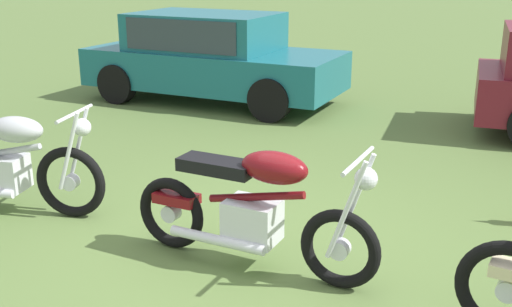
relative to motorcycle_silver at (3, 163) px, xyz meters
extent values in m
plane|color=#567038|center=(2.49, 0.18, -0.48)|extent=(120.00, 120.00, 0.00)
torus|color=black|center=(0.64, 0.19, -0.14)|extent=(0.67, 0.27, 0.67)
cylinder|color=silver|center=(0.64, 0.19, -0.14)|extent=(0.16, 0.14, 0.14)
cylinder|color=silver|center=(0.67, 0.29, 0.18)|extent=(0.26, 0.11, 0.72)
cylinder|color=silver|center=(0.72, 0.12, 0.18)|extent=(0.26, 0.11, 0.72)
cube|color=silver|center=(0.00, 0.00, -0.10)|extent=(0.47, 0.40, 0.32)
cylinder|color=#B7BABF|center=(0.02, 0.01, 0.10)|extent=(0.74, 0.27, 0.22)
ellipsoid|color=#B7BABF|center=(0.17, 0.05, 0.33)|extent=(0.57, 0.40, 0.24)
cylinder|color=silver|center=(0.73, 0.22, 0.50)|extent=(0.21, 0.62, 0.03)
sphere|color=silver|center=(0.79, 0.23, 0.38)|extent=(0.20, 0.20, 0.16)
torus|color=black|center=(3.25, 0.13, -0.18)|extent=(0.60, 0.10, 0.60)
torus|color=black|center=(1.81, 0.10, -0.18)|extent=(0.60, 0.10, 0.60)
cylinder|color=silver|center=(3.25, 0.13, -0.18)|extent=(0.14, 0.10, 0.14)
cylinder|color=silver|center=(1.81, 0.10, -0.18)|extent=(0.14, 0.10, 0.14)
cylinder|color=silver|center=(3.31, 0.22, 0.16)|extent=(0.28, 0.04, 0.75)
cylinder|color=silver|center=(3.31, 0.04, 0.16)|extent=(0.28, 0.04, 0.75)
cube|color=silver|center=(2.55, 0.11, -0.10)|extent=(0.41, 0.31, 0.32)
cylinder|color=maroon|center=(2.58, 0.11, 0.10)|extent=(0.79, 0.07, 0.22)
ellipsoid|color=maroon|center=(2.73, 0.12, 0.36)|extent=(0.52, 0.27, 0.24)
cube|color=black|center=(2.25, 0.11, 0.30)|extent=(0.60, 0.25, 0.10)
cube|color=maroon|center=(1.87, 0.10, -0.04)|extent=(0.36, 0.19, 0.08)
cylinder|color=silver|center=(3.35, 0.13, 0.50)|extent=(0.04, 0.64, 0.03)
sphere|color=silver|center=(3.41, 0.13, 0.38)|extent=(0.16, 0.16, 0.16)
cylinder|color=silver|center=(2.33, -0.05, -0.24)|extent=(0.80, 0.09, 0.08)
torus|color=black|center=(4.38, 0.04, -0.15)|extent=(0.65, 0.11, 0.65)
cylinder|color=silver|center=(4.38, 0.04, -0.15)|extent=(0.14, 0.11, 0.14)
cube|color=#19606B|center=(-0.69, 4.85, 0.07)|extent=(4.19, 1.87, 0.60)
cube|color=#19606B|center=(-0.84, 4.84, 0.65)|extent=(2.33, 1.62, 0.60)
cube|color=#2D3842|center=(-0.84, 4.84, 0.67)|extent=(1.99, 1.64, 0.48)
cylinder|color=black|center=(0.64, 5.69, -0.16)|extent=(0.65, 0.24, 0.64)
cylinder|color=black|center=(0.71, 4.11, -0.16)|extent=(0.65, 0.24, 0.64)
cylinder|color=black|center=(-2.08, 5.59, -0.16)|extent=(0.65, 0.24, 0.64)
cylinder|color=black|center=(-2.02, 4.00, -0.16)|extent=(0.65, 0.24, 0.64)
camera|label=1|loc=(4.56, -3.66, 1.81)|focal=43.18mm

